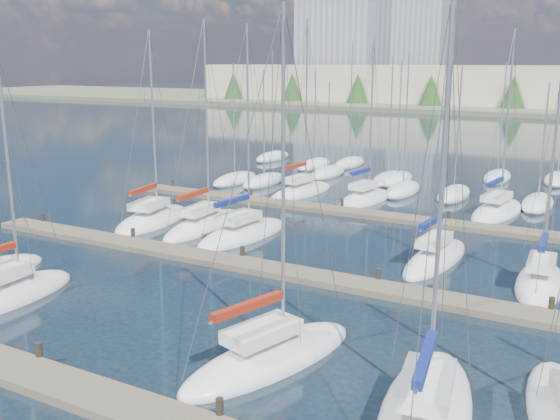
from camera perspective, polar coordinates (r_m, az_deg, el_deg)
The scene contains 17 objects.
ground at distance 73.41m, azimuth 17.65°, elevation 4.27°, with size 400.00×400.00×0.00m, color #182631.
dock_near at distance 22.02m, azimuth -15.88°, elevation -16.30°, with size 44.00×1.93×1.10m.
dock_mid at distance 32.44m, azimuth 1.73°, elevation -5.90°, with size 44.00×1.93×1.10m.
dock_far at distance 44.86m, azimuth 9.92°, elevation -0.62°, with size 44.00×1.93×1.10m.
sailboat_k at distance 35.91m, azimuth 14.03°, elevation -4.31°, with size 2.82×8.13×12.29m.
sailboat_o at distance 50.24m, azimuth 7.78°, elevation 1.02°, with size 3.45×7.27×13.27m.
sailboat_j at distance 39.84m, azimuth -3.42°, elevation -2.18°, with size 3.66×8.50×13.85m.
sailboat_n at distance 52.56m, azimuth 1.94°, elevation 1.69°, with size 3.48×8.59×14.99m.
sailboat_e at distance 21.06m, azimuth 13.18°, elevation -17.51°, with size 4.08×9.03×13.77m.
sailboat_i at distance 42.17m, azimuth -7.01°, elevation -1.36°, with size 3.01×8.90×14.28m.
sailboat_l at distance 33.68m, azimuth 22.67°, elevation -6.18°, with size 2.57×7.00×10.81m.
sailboat_h at distance 44.27m, azimuth -11.56°, elevation -0.85°, with size 4.49×8.62×13.74m.
sailboat_p at distance 48.43m, azimuth 19.23°, elevation -0.10°, with size 3.70×8.48×13.90m.
sailboat_c at distance 32.23m, azimuth -23.41°, elevation -7.12°, with size 3.01×7.25×12.11m.
sailboat_d at distance 23.77m, azimuth -0.94°, elevation -13.33°, with size 4.86×8.68×13.56m.
distant_boats at distance 58.93m, azimuth 10.34°, elevation 2.85°, with size 36.93×20.75×13.30m.
shoreline at distance 163.34m, azimuth 19.67°, elevation 11.46°, with size 400.00×60.00×38.00m.
Camera 1 is at (13.92, -11.25, 10.88)m, focal length 40.00 mm.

